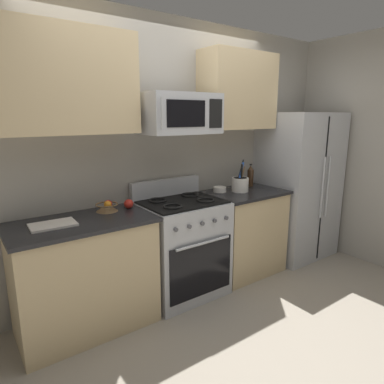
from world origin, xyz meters
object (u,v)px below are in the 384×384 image
utensil_crock (240,184)px  range_oven (182,247)px  microwave (179,114)px  fruit_basket (107,207)px  refrigerator (298,186)px  apple_loose (129,204)px  cutting_board (53,225)px  prep_bowl (220,189)px  bottle_soy (250,176)px

utensil_crock → range_oven: bearing=-178.1°
microwave → fruit_basket: size_ratio=3.69×
refrigerator → apple_loose: refrigerator is taller
microwave → cutting_board: microwave is taller
range_oven → utensil_crock: (0.77, 0.02, 0.52)m
utensil_crock → fruit_basket: (-1.43, 0.11, -0.04)m
range_oven → apple_loose: 0.69m
utensil_crock → prep_bowl: (-0.19, 0.11, -0.05)m
refrigerator → bottle_soy: (-0.63, 0.18, 0.16)m
range_oven → utensil_crock: 0.93m
fruit_basket → apple_loose: fruit_basket is taller
microwave → bottle_soy: size_ratio=2.74×
apple_loose → cutting_board: (-0.66, -0.10, -0.03)m
refrigerator → utensil_crock: bearing=177.4°
range_oven → bottle_soy: bottle_soy is taller
refrigerator → fruit_basket: (-2.36, 0.16, 0.08)m
microwave → fruit_basket: bearing=170.5°
refrigerator → cutting_board: 2.83m
range_oven → apple_loose: (-0.48, 0.11, 0.48)m
refrigerator → bottle_soy: size_ratio=6.85×
prep_bowl → refrigerator: bearing=-7.9°
microwave → apple_loose: microwave is taller
prep_bowl → microwave: bearing=-169.2°
bottle_soy → utensil_crock: bearing=-154.9°
bottle_soy → prep_bowl: bearing=-177.0°
utensil_crock → prep_bowl: 0.22m
refrigerator → microwave: size_ratio=2.50×
cutting_board → microwave: bearing=1.2°
range_oven → bottle_soy: 1.20m
apple_loose → prep_bowl: size_ratio=0.59×
refrigerator → cutting_board: (-2.83, 0.02, 0.05)m
refrigerator → utensil_crock: refrigerator is taller
microwave → utensil_crock: microwave is taller
utensil_crock → fruit_basket: size_ratio=1.80×
range_oven → refrigerator: bearing=-0.6°
fruit_basket → range_oven: bearing=-11.7°
microwave → apple_loose: (-0.48, 0.08, -0.76)m
fruit_basket → prep_bowl: fruit_basket is taller
utensil_crock → refrigerator: bearing=-2.6°
refrigerator → microwave: 1.89m
fruit_basket → cutting_board: (-0.47, -0.14, -0.03)m
fruit_basket → cutting_board: size_ratio=0.59×
utensil_crock → bottle_soy: (0.29, 0.14, 0.03)m
apple_loose → microwave: bearing=-9.5°
apple_loose → bottle_soy: bearing=2.0°
utensil_crock → prep_bowl: bearing=149.2°
fruit_basket → prep_bowl: 1.24m
refrigerator → cutting_board: refrigerator is taller
prep_bowl → fruit_basket: bearing=179.9°
fruit_basket → bottle_soy: size_ratio=0.74×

